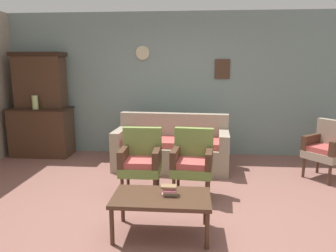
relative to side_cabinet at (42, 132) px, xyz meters
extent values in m
plane|color=#84564C|center=(2.53, -2.25, -0.47)|extent=(7.68, 7.68, 0.00)
cube|color=gray|center=(2.53, 0.38, 0.88)|extent=(6.40, 0.06, 2.70)
cube|color=#472D1E|center=(3.43, 0.33, 1.18)|extent=(0.28, 0.02, 0.36)
cylinder|color=beige|center=(1.93, 0.33, 1.48)|extent=(0.26, 0.03, 0.26)
cube|color=#472D1E|center=(0.00, 0.00, -0.02)|extent=(1.10, 0.52, 0.90)
cube|color=black|center=(0.00, 0.00, 0.45)|extent=(1.16, 0.55, 0.03)
cube|color=#472D1E|center=(0.00, 0.08, 0.94)|extent=(0.90, 0.36, 0.95)
cube|color=black|center=(0.00, 0.08, 1.45)|extent=(0.99, 0.38, 0.08)
cylinder|color=#A8C073|center=(0.01, -0.19, 0.59)|extent=(0.11, 0.11, 0.25)
cube|color=gray|center=(2.54, -0.61, -0.26)|extent=(1.94, 0.92, 0.42)
cube|color=gray|center=(2.56, -0.29, 0.19)|extent=(1.90, 0.28, 0.48)
cube|color=gray|center=(3.40, -0.66, 0.07)|extent=(0.21, 0.81, 0.24)
cube|color=gray|center=(1.68, -0.55, 0.07)|extent=(0.21, 0.81, 0.24)
cube|color=#B74C47|center=(3.08, -0.68, 0.00)|extent=(0.53, 0.59, 0.10)
cube|color=#B74C47|center=(2.54, -0.65, 0.00)|extent=(0.53, 0.59, 0.10)
cube|color=#B74C47|center=(1.99, -0.61, 0.00)|extent=(0.53, 0.59, 0.10)
cube|color=olive|center=(2.21, -1.78, -0.09)|extent=(0.52, 0.48, 0.12)
cube|color=#B74C47|center=(2.21, -1.80, 0.00)|extent=(0.45, 0.41, 0.10)
cube|color=olive|center=(2.21, -1.58, 0.20)|extent=(0.52, 0.10, 0.46)
cube|color=#472D1E|center=(2.43, -1.78, 0.08)|extent=(0.08, 0.48, 0.22)
cube|color=#472D1E|center=(1.99, -1.79, 0.08)|extent=(0.08, 0.48, 0.22)
cylinder|color=#472D1E|center=(2.42, -1.97, -0.31)|extent=(0.04, 0.04, 0.32)
cylinder|color=#472D1E|center=(2.00, -1.98, -0.31)|extent=(0.04, 0.04, 0.32)
cylinder|color=#472D1E|center=(2.42, -1.59, -0.31)|extent=(0.04, 0.04, 0.32)
cylinder|color=#472D1E|center=(2.00, -1.60, -0.31)|extent=(0.04, 0.04, 0.32)
cube|color=olive|center=(2.89, -1.77, -0.09)|extent=(0.57, 0.53, 0.12)
cube|color=#B74C47|center=(2.89, -1.79, 0.00)|extent=(0.48, 0.45, 0.10)
cube|color=olive|center=(2.91, -1.57, 0.20)|extent=(0.53, 0.15, 0.46)
cube|color=#472D1E|center=(3.11, -1.79, 0.08)|extent=(0.13, 0.49, 0.22)
cube|color=#472D1E|center=(2.67, -1.75, 0.08)|extent=(0.13, 0.49, 0.22)
cylinder|color=#472D1E|center=(3.08, -1.98, -0.31)|extent=(0.04, 0.04, 0.32)
cylinder|color=#472D1E|center=(2.66, -1.94, -0.31)|extent=(0.04, 0.04, 0.32)
cylinder|color=#472D1E|center=(3.12, -1.60, -0.31)|extent=(0.04, 0.04, 0.32)
cylinder|color=#472D1E|center=(2.70, -1.56, -0.31)|extent=(0.04, 0.04, 0.32)
cube|color=gray|center=(4.91, -0.92, -0.09)|extent=(0.70, 0.71, 0.12)
cube|color=#B74C47|center=(4.89, -0.93, 0.00)|extent=(0.59, 0.60, 0.10)
cube|color=gray|center=(5.06, -0.80, 0.20)|extent=(0.40, 0.47, 0.46)
cube|color=#472D1E|center=(4.77, -0.75, 0.08)|extent=(0.43, 0.36, 0.22)
cylinder|color=#472D1E|center=(4.89, -1.20, -0.31)|extent=(0.04, 0.04, 0.32)
cylinder|color=#472D1E|center=(4.63, -0.87, -0.31)|extent=(0.04, 0.04, 0.32)
cylinder|color=#472D1E|center=(4.93, -0.64, -0.31)|extent=(0.04, 0.04, 0.32)
cube|color=#472D1E|center=(2.59, -2.74, -0.07)|extent=(1.00, 0.56, 0.04)
cylinder|color=#472D1E|center=(2.13, -2.50, -0.28)|extent=(0.04, 0.04, 0.38)
cylinder|color=#472D1E|center=(3.05, -2.50, -0.28)|extent=(0.04, 0.04, 0.38)
cylinder|color=#472D1E|center=(2.13, -2.98, -0.28)|extent=(0.04, 0.04, 0.38)
cylinder|color=#472D1E|center=(3.05, -2.98, -0.28)|extent=(0.04, 0.04, 0.38)
cube|color=#D295A4|center=(2.67, -2.70, -0.04)|extent=(0.16, 0.07, 0.02)
cube|color=#76904E|center=(2.68, -2.71, -0.02)|extent=(0.14, 0.08, 0.02)
cube|color=#D47A85|center=(2.67, -2.72, 0.01)|extent=(0.13, 0.11, 0.02)
cube|color=#C94B6D|center=(2.66, -2.70, 0.03)|extent=(0.13, 0.08, 0.02)
cube|color=olive|center=(2.66, -2.71, 0.05)|extent=(0.16, 0.10, 0.02)
cylinder|color=#8A4A5E|center=(5.38, -0.10, -0.10)|extent=(0.20, 0.20, 0.74)
camera|label=1|loc=(2.90, -5.77, 1.27)|focal=34.08mm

